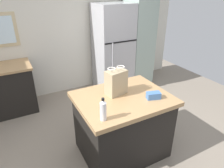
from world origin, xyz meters
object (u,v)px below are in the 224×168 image
Objects in this scene: kitchen_island at (122,125)px; shopping_bag at (116,82)px; refrigerator at (113,49)px; small_box at (153,95)px; tall_cabinet at (138,38)px; bottle at (103,110)px.

shopping_bag is (-0.04, 0.11, 0.61)m from kitchen_island.
refrigerator is (0.86, 1.87, 0.48)m from kitchen_island.
refrigerator is 11.03× the size of small_box.
tall_cabinet is at bearing 48.40° from shopping_bag.
refrigerator is 0.85× the size of tall_cabinet.
refrigerator is at bearing 75.17° from small_box.
tall_cabinet reaches higher than refrigerator.
bottle is at bearing -131.71° from tall_cabinet.
shopping_bag is at bearing -117.21° from refrigerator.
shopping_bag is 2.19× the size of small_box.
small_box is at bearing 8.10° from bottle.
small_box is at bearing -104.83° from refrigerator.
bottle is (-1.95, -2.19, -0.08)m from tall_cabinet.
tall_cabinet reaches higher than kitchen_island.
kitchen_island is at bearing -70.87° from shopping_bag.
bottle is at bearing -132.14° from shopping_bag.
tall_cabinet reaches higher than bottle.
bottle is at bearing -120.63° from refrigerator.
shopping_bag is (-0.90, -1.75, 0.13)m from refrigerator.
shopping_bag is (-1.55, -1.75, -0.04)m from tall_cabinet.
kitchen_island is 0.78m from bottle.
bottle reaches higher than kitchen_island.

